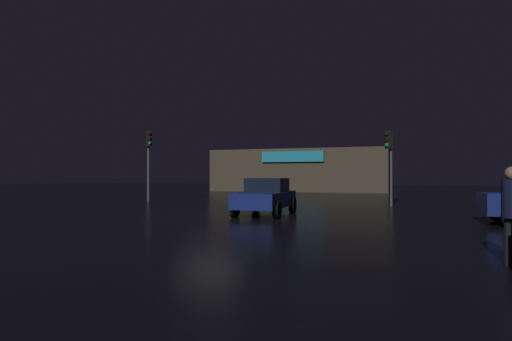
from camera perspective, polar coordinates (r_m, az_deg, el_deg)
The scene contains 7 objects.
ground_plane at distance 16.71m, azimuth -6.43°, elevation -6.20°, with size 120.00×120.00×0.00m, color black.
store_building at distance 44.27m, azimuth 6.34°, elevation -0.02°, with size 17.68×8.47×4.25m.
traffic_signal_main at distance 26.67m, azimuth -14.49°, elevation 2.42°, with size 0.42×0.42×4.41m.
traffic_signal_opposite at distance 22.71m, azimuth 17.84°, elevation 2.60°, with size 0.41×0.43×3.95m.
car_near at distance 17.06m, azimuth 1.36°, elevation -3.57°, with size 1.98×4.03×1.50m.
pedestrian at distance 8.62m, azimuth 31.70°, elevation -4.40°, with size 0.48×0.48×1.76m.
bollard_kerb_a at distance 25.38m, azimuth -0.33°, elevation -2.86°, with size 0.12×0.12×1.30m, color #595B60.
Camera 1 is at (7.18, -15.00, 1.60)m, focal length 29.15 mm.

